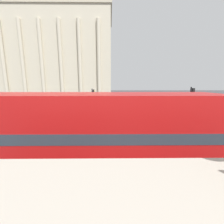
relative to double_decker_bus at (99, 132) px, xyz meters
The scene contains 8 objects.
double_decker_bus is the anchor object (origin of this frame).
plaza_building_left 42.00m from the double_decker_bus, 109.45° to the left, with size 29.15×15.83×22.99m.
traffic_light_near 9.90m from the double_decker_bus, 40.10° to the left, with size 0.42×0.24×4.17m.
traffic_light_mid 13.14m from the double_decker_bus, 97.87° to the left, with size 0.42×0.24×3.80m.
car_navy 27.70m from the double_decker_bus, 67.86° to the left, with size 4.20×1.93×1.35m.
car_black 19.64m from the double_decker_bus, 87.62° to the left, with size 4.20×1.93×1.35m.
pedestrian_yellow 27.90m from the double_decker_bus, 96.76° to the left, with size 0.32×0.32×1.79m.
pedestrian_black 24.28m from the double_decker_bus, 81.27° to the left, with size 0.32×0.32×1.71m.
Camera 1 is at (-0.78, -2.58, 4.45)m, focal length 24.00 mm.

